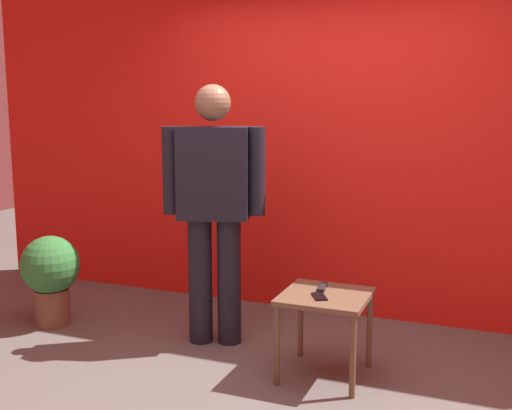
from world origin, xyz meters
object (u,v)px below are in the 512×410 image
(standing_person, at_px, (214,201))
(side_table, at_px, (325,306))
(potted_plant, at_px, (51,273))
(tv_remote, at_px, (322,287))
(cell_phone, at_px, (319,297))

(standing_person, distance_m, side_table, 1.06)
(potted_plant, bearing_deg, side_table, -2.61)
(standing_person, height_order, potted_plant, standing_person)
(standing_person, distance_m, tv_remote, 0.96)
(side_table, height_order, tv_remote, tv_remote)
(tv_remote, height_order, potted_plant, potted_plant)
(side_table, distance_m, potted_plant, 2.17)
(cell_phone, xyz_separation_m, potted_plant, (-2.15, 0.18, -0.12))
(side_table, xyz_separation_m, potted_plant, (-2.16, 0.10, -0.04))
(standing_person, distance_m, cell_phone, 1.03)
(side_table, bearing_deg, tv_remote, 116.28)
(standing_person, relative_size, side_table, 3.42)
(cell_phone, bearing_deg, tv_remote, 70.96)
(cell_phone, bearing_deg, standing_person, 129.17)
(side_table, height_order, cell_phone, cell_phone)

